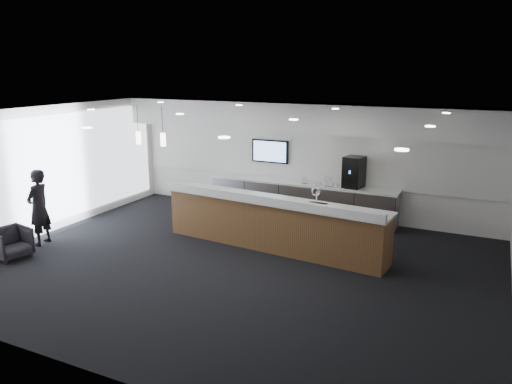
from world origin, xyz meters
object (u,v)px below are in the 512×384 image
at_px(coffee_machine, 354,172).
at_px(armchair, 11,243).
at_px(lounge_guest, 39,207).
at_px(service_counter, 273,223).

xyz_separation_m(coffee_machine, armchair, (-5.78, -5.34, -1.02)).
relative_size(coffee_machine, lounge_guest, 0.46).
height_order(armchair, lounge_guest, lounge_guest).
bearing_deg(coffee_machine, lounge_guest, -134.20).
height_order(coffee_machine, lounge_guest, coffee_machine).
bearing_deg(service_counter, armchair, -142.92).
relative_size(armchair, lounge_guest, 0.41).
distance_m(service_counter, coffee_machine, 2.80).
height_order(coffee_machine, armchair, coffee_machine).
bearing_deg(service_counter, coffee_machine, 71.04).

